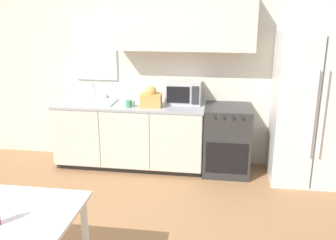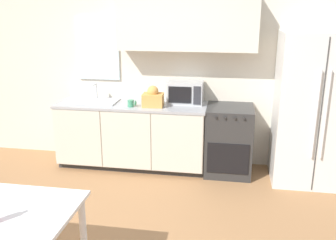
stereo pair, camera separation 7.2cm
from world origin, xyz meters
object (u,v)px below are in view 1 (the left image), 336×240
Objects in this scene: refrigerator at (311,109)px; oven_range at (227,140)px; microwave at (184,92)px; coffee_mug at (130,104)px; dining_table at (3,226)px.

oven_range is at bearing 176.95° from refrigerator.
refrigerator is 1.62m from microwave.
refrigerator is 16.65× the size of coffee_mug.
oven_range is 0.84× the size of dining_table.
microwave is at bearing 173.46° from refrigerator.
refrigerator is at bearing -3.05° from oven_range.
refrigerator reaches higher than oven_range.
coffee_mug is 0.10× the size of dining_table.
microwave reaches higher than dining_table.
microwave is (-1.61, 0.18, 0.11)m from refrigerator.
refrigerator is 3.65m from dining_table.
refrigerator is (1.01, -0.05, 0.48)m from oven_range.
dining_table is (-2.62, -2.52, -0.30)m from refrigerator.
oven_range is at bearing 7.37° from coffee_mug.
coffee_mug is 2.45m from dining_table.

